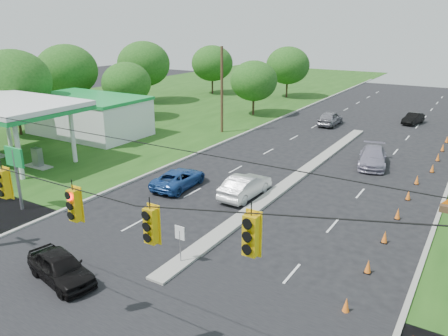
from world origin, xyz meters
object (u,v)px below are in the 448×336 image
Objects in this scene: gas_station at (77,113)px; blue_pickup at (179,178)px; white_sedan at (245,186)px; black_sedan at (61,267)px.

gas_station is 18.23m from blue_pickup.
black_sedan is at bearing 82.06° from white_sedan.
black_sedan is 0.88× the size of white_sedan.
gas_station is at bearing -22.69° from blue_pickup.
blue_pickup is (17.17, -5.84, -1.91)m from gas_station.
blue_pickup is (-2.71, 12.43, -0.04)m from black_sedan.
gas_station is at bearing 59.56° from black_sedan.
white_sedan reaches higher than blue_pickup.
gas_station is 27.05m from black_sedan.
black_sedan is 0.86× the size of blue_pickup.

